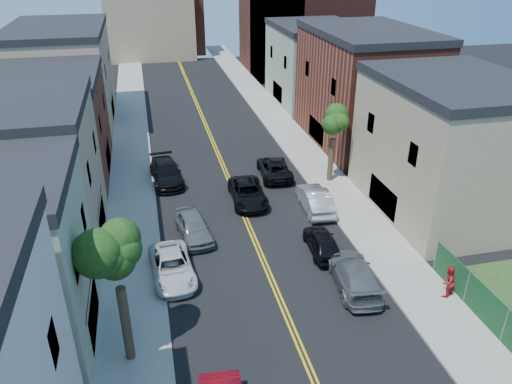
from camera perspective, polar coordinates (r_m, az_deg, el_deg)
sidewalk_left at (r=47.13m, az=-14.41°, el=4.55°), size 3.20×100.00×0.15m
sidewalk_right at (r=49.11m, az=4.35°, el=6.26°), size 3.20×100.00×0.15m
curb_left at (r=47.09m, az=-12.29°, el=4.77°), size 0.30×100.00×0.15m
curb_right at (r=48.64m, az=2.37°, el=6.11°), size 0.30×100.00×0.15m
bldg_left_tan_near at (r=32.53m, az=-25.98°, el=0.79°), size 9.00×10.00×9.00m
bldg_left_brick at (r=42.73m, az=-23.21°, el=6.52°), size 9.00×12.00×8.00m
bldg_left_tan_far at (r=55.83m, az=-21.37°, el=12.09°), size 9.00×16.00×9.50m
bldg_right_tan at (r=36.61m, az=21.30°, el=4.49°), size 9.00×12.00×9.00m
bldg_right_brick at (r=47.98m, az=12.39°, el=11.40°), size 9.00×14.00×10.00m
bldg_right_palegrn at (r=60.73m, az=6.77°, el=14.29°), size 9.00×12.00×8.50m
church at (r=75.01m, az=4.70°, el=19.10°), size 16.20×14.20×22.60m
backdrop_left at (r=86.58m, az=-12.24°, el=18.83°), size 14.00×8.00×12.00m
backdrop_center at (r=90.86m, az=-9.62°, el=18.76°), size 10.00×8.00×10.00m
tree_left_mid at (r=20.89m, az=-16.19°, el=-5.25°), size 5.20×5.20×9.29m
tree_right_far at (r=38.38m, az=9.07°, el=9.02°), size 4.40×4.40×8.03m
white_pickup at (r=28.99m, az=-9.68°, el=-8.54°), size 2.66×5.20×1.40m
grey_car_left at (r=32.43m, az=-7.25°, el=-3.99°), size 2.46×4.87×1.59m
black_car_left at (r=40.26m, az=-10.37°, el=2.20°), size 2.70×5.68×1.60m
grey_car_right at (r=28.39m, az=11.27°, el=-9.36°), size 2.80×5.59×1.56m
black_car_right at (r=30.99m, az=7.70°, el=-5.80°), size 1.94×4.28×1.43m
silver_car_right at (r=35.70m, az=6.86°, el=-0.84°), size 2.06×5.11×1.65m
dark_car_right_far at (r=40.69m, az=2.13°, el=2.80°), size 2.75×5.34×1.44m
black_suv_lane at (r=36.55m, az=-0.96°, el=-0.11°), size 2.59×5.32×1.46m
pedestrian_right at (r=28.77m, az=21.33°, el=-9.62°), size 1.12×1.03×1.87m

